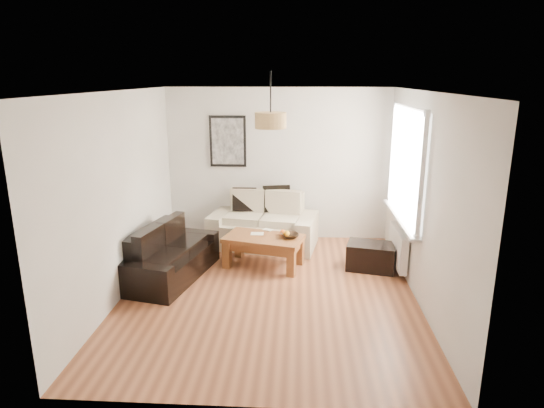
# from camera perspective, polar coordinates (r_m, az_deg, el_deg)

# --- Properties ---
(floor) EXTENTS (4.50, 4.50, 0.00)m
(floor) POSITION_cam_1_polar(r_m,az_deg,el_deg) (6.33, -0.33, -10.66)
(floor) COLOR brown
(floor) RESTS_ON ground
(ceiling) EXTENTS (3.80, 4.50, 0.00)m
(ceiling) POSITION_cam_1_polar(r_m,az_deg,el_deg) (5.70, -0.37, 13.58)
(ceiling) COLOR white
(ceiling) RESTS_ON floor
(wall_back) EXTENTS (3.80, 0.04, 2.60)m
(wall_back) POSITION_cam_1_polar(r_m,az_deg,el_deg) (8.07, 0.71, 4.80)
(wall_back) COLOR silver
(wall_back) RESTS_ON floor
(wall_front) EXTENTS (3.80, 0.04, 2.60)m
(wall_front) POSITION_cam_1_polar(r_m,az_deg,el_deg) (3.75, -2.64, -7.79)
(wall_front) COLOR silver
(wall_front) RESTS_ON floor
(wall_left) EXTENTS (0.04, 4.50, 2.60)m
(wall_left) POSITION_cam_1_polar(r_m,az_deg,el_deg) (6.29, -17.89, 1.03)
(wall_left) COLOR silver
(wall_left) RESTS_ON floor
(wall_right) EXTENTS (0.04, 4.50, 2.60)m
(wall_right) POSITION_cam_1_polar(r_m,az_deg,el_deg) (6.06, 17.88, 0.50)
(wall_right) COLOR silver
(wall_right) RESTS_ON floor
(window_bay) EXTENTS (0.14, 1.90, 1.60)m
(window_bay) POSITION_cam_1_polar(r_m,az_deg,el_deg) (6.75, 16.13, 4.71)
(window_bay) COLOR white
(window_bay) RESTS_ON wall_right
(radiator) EXTENTS (0.10, 0.90, 0.52)m
(radiator) POSITION_cam_1_polar(r_m,az_deg,el_deg) (7.06, 15.08, -5.06)
(radiator) COLOR white
(radiator) RESTS_ON wall_right
(poster) EXTENTS (0.62, 0.04, 0.87)m
(poster) POSITION_cam_1_polar(r_m,az_deg,el_deg) (8.07, -5.39, 7.60)
(poster) COLOR black
(poster) RESTS_ON wall_back
(pendant_shade) EXTENTS (0.40, 0.40, 0.20)m
(pendant_shade) POSITION_cam_1_polar(r_m,az_deg,el_deg) (6.02, -0.17, 10.14)
(pendant_shade) COLOR tan
(pendant_shade) RESTS_ON ceiling
(loveseat_cream) EXTENTS (1.87, 1.22, 0.86)m
(loveseat_cream) POSITION_cam_1_polar(r_m,az_deg,el_deg) (7.84, -1.05, -2.07)
(loveseat_cream) COLOR beige
(loveseat_cream) RESTS_ON floor
(sofa_leather) EXTENTS (1.15, 1.78, 0.71)m
(sofa_leather) POSITION_cam_1_polar(r_m,az_deg,el_deg) (6.80, -12.28, -5.88)
(sofa_leather) COLOR black
(sofa_leather) RESTS_ON floor
(coffee_table) EXTENTS (1.26, 0.89, 0.47)m
(coffee_table) POSITION_cam_1_polar(r_m,az_deg,el_deg) (7.06, -1.02, -5.77)
(coffee_table) COLOR brown
(coffee_table) RESTS_ON floor
(ottoman) EXTENTS (0.77, 0.58, 0.39)m
(ottoman) POSITION_cam_1_polar(r_m,az_deg,el_deg) (7.11, 11.94, -6.26)
(ottoman) COLOR black
(ottoman) RESTS_ON floor
(cushion_left) EXTENTS (0.41, 0.13, 0.41)m
(cushion_left) POSITION_cam_1_polar(r_m,az_deg,el_deg) (7.99, -3.35, 0.56)
(cushion_left) COLOR black
(cushion_left) RESTS_ON loveseat_cream
(cushion_right) EXTENTS (0.47, 0.23, 0.45)m
(cushion_right) POSITION_cam_1_polar(r_m,az_deg,el_deg) (7.94, 0.57, 0.66)
(cushion_right) COLOR black
(cushion_right) RESTS_ON loveseat_cream
(fruit_bowl) EXTENTS (0.32, 0.32, 0.06)m
(fruit_bowl) POSITION_cam_1_polar(r_m,az_deg,el_deg) (6.92, 2.19, -3.87)
(fruit_bowl) COLOR black
(fruit_bowl) RESTS_ON coffee_table
(orange_a) EXTENTS (0.08, 0.08, 0.08)m
(orange_a) POSITION_cam_1_polar(r_m,az_deg,el_deg) (7.02, 1.39, -3.54)
(orange_a) COLOR orange
(orange_a) RESTS_ON fruit_bowl
(orange_b) EXTENTS (0.11, 0.11, 0.09)m
(orange_b) POSITION_cam_1_polar(r_m,az_deg,el_deg) (6.99, 1.80, -3.62)
(orange_b) COLOR #FFA015
(orange_b) RESTS_ON fruit_bowl
(orange_c) EXTENTS (0.09, 0.09, 0.07)m
(orange_c) POSITION_cam_1_polar(r_m,az_deg,el_deg) (7.06, 1.31, -3.41)
(orange_c) COLOR #F35214
(orange_c) RESTS_ON fruit_bowl
(papers) EXTENTS (0.19, 0.14, 0.01)m
(papers) POSITION_cam_1_polar(r_m,az_deg,el_deg) (7.10, -1.82, -3.63)
(papers) COLOR white
(papers) RESTS_ON coffee_table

